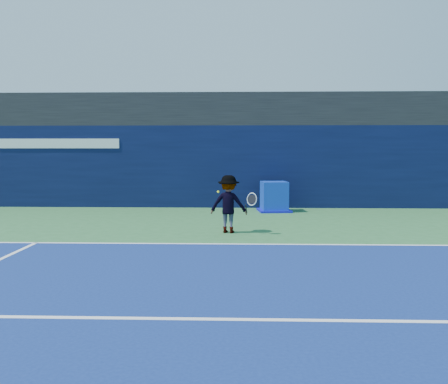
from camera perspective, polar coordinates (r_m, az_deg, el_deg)
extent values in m
plane|color=#2E6836|center=(8.43, 4.00, -9.91)|extent=(80.00, 80.00, 0.00)
cube|color=white|center=(11.36, 3.46, -5.97)|extent=(24.00, 0.10, 0.01)
cube|color=white|center=(6.52, 4.66, -14.36)|extent=(24.00, 0.10, 0.01)
cube|color=black|center=(19.70, 2.85, 9.16)|extent=(36.00, 3.00, 1.20)
cube|color=#091033|center=(18.66, 2.87, 2.94)|extent=(36.00, 1.00, 3.00)
cube|color=white|center=(19.33, -18.42, 5.28)|extent=(4.50, 0.04, 0.35)
cube|color=#0C2EAF|center=(17.28, 5.75, -0.51)|extent=(0.95, 0.95, 1.03)
cube|color=#0D0CB0|center=(17.34, 5.74, -2.10)|extent=(1.19, 1.19, 0.07)
imported|color=silver|center=(12.83, 0.53, -1.38)|extent=(1.04, 0.71, 1.48)
cylinder|color=black|center=(12.59, 2.56, -1.93)|extent=(0.07, 0.13, 0.23)
torus|color=white|center=(12.51, 3.20, -0.83)|extent=(0.27, 0.15, 0.27)
cylinder|color=black|center=(12.51, 3.20, -0.83)|extent=(0.23, 0.12, 0.22)
sphere|color=yellow|center=(13.97, -0.67, 0.02)|extent=(0.06, 0.06, 0.06)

